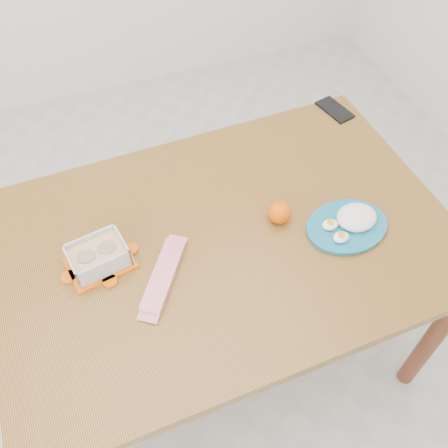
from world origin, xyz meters
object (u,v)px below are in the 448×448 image
object	(u,v)px
dining_table	(224,253)
food_container	(98,257)
smartphone	(335,110)
orange_fruit	(279,212)
rice_plate	(350,222)

from	to	relation	value
dining_table	food_container	size ratio (longest dim) A/B	6.95
dining_table	smartphone	size ratio (longest dim) A/B	9.67
dining_table	smartphone	bearing A→B (deg)	32.81
dining_table	orange_fruit	size ratio (longest dim) A/B	19.50
rice_plate	smartphone	bearing A→B (deg)	62.84
dining_table	food_container	world-z (taller)	food_container
dining_table	smartphone	world-z (taller)	smartphone
food_container	rice_plate	xyz separation A→B (m)	(0.72, -0.13, -0.02)
dining_table	food_container	distance (m)	0.38
food_container	orange_fruit	distance (m)	0.54
dining_table	rice_plate	xyz separation A→B (m)	(0.36, -0.10, 0.11)
orange_fruit	smartphone	xyz separation A→B (m)	(0.41, 0.40, -0.03)
smartphone	orange_fruit	bearing A→B (deg)	-149.07
orange_fruit	rice_plate	bearing A→B (deg)	-28.23
orange_fruit	dining_table	bearing A→B (deg)	-179.27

